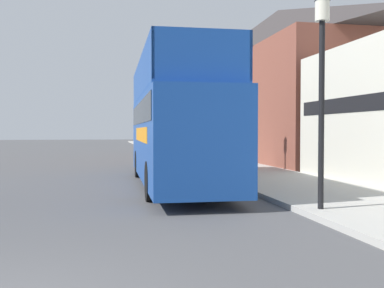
{
  "coord_description": "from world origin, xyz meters",
  "views": [
    {
      "loc": [
        1.33,
        -4.73,
        1.91
      ],
      "look_at": [
        4.69,
        11.87,
        1.4
      ],
      "focal_mm": 42.0,
      "sensor_mm": 36.0,
      "label": 1
    }
  ],
  "objects_px": {
    "lamp_post_nearest": "(322,60)",
    "lamp_post_third": "(181,110)",
    "parked_car_ahead_of_bus": "(166,155)",
    "tour_bus": "(175,130)",
    "lamp_post_second": "(220,99)"
  },
  "relations": [
    {
      "from": "lamp_post_nearest",
      "to": "lamp_post_third",
      "type": "bearing_deg",
      "value": 89.52
    },
    {
      "from": "parked_car_ahead_of_bus",
      "to": "lamp_post_nearest",
      "type": "bearing_deg",
      "value": -84.14
    },
    {
      "from": "tour_bus",
      "to": "lamp_post_nearest",
      "type": "height_order",
      "value": "lamp_post_nearest"
    },
    {
      "from": "parked_car_ahead_of_bus",
      "to": "lamp_post_third",
      "type": "distance_m",
      "value": 6.54
    },
    {
      "from": "tour_bus",
      "to": "parked_car_ahead_of_bus",
      "type": "height_order",
      "value": "tour_bus"
    },
    {
      "from": "parked_car_ahead_of_bus",
      "to": "lamp_post_nearest",
      "type": "xyz_separation_m",
      "value": [
        1.62,
        -13.4,
        2.85
      ]
    },
    {
      "from": "tour_bus",
      "to": "lamp_post_nearest",
      "type": "xyz_separation_m",
      "value": [
        2.38,
        -5.91,
        1.56
      ]
    },
    {
      "from": "lamp_post_nearest",
      "to": "lamp_post_third",
      "type": "distance_m",
      "value": 19.15
    },
    {
      "from": "lamp_post_nearest",
      "to": "lamp_post_second",
      "type": "relative_size",
      "value": 1.07
    },
    {
      "from": "lamp_post_third",
      "to": "tour_bus",
      "type": "bearing_deg",
      "value": -100.87
    },
    {
      "from": "parked_car_ahead_of_bus",
      "to": "lamp_post_second",
      "type": "xyz_separation_m",
      "value": [
        1.82,
        -3.83,
        2.64
      ]
    },
    {
      "from": "lamp_post_third",
      "to": "lamp_post_second",
      "type": "bearing_deg",
      "value": -89.76
    },
    {
      "from": "lamp_post_second",
      "to": "lamp_post_third",
      "type": "height_order",
      "value": "lamp_post_second"
    },
    {
      "from": "parked_car_ahead_of_bus",
      "to": "lamp_post_third",
      "type": "relative_size",
      "value": 1.02
    },
    {
      "from": "tour_bus",
      "to": "lamp_post_third",
      "type": "bearing_deg",
      "value": 80.78
    }
  ]
}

